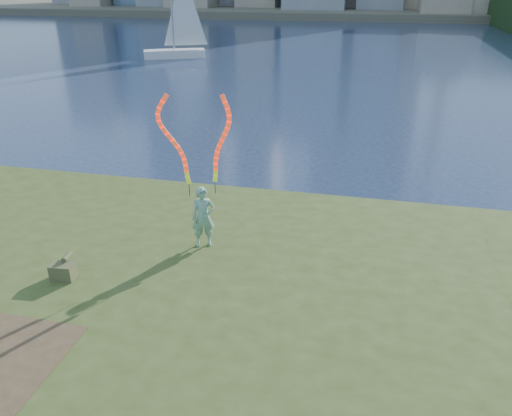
# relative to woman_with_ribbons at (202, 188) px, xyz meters

# --- Properties ---
(ground) EXTENTS (320.00, 320.00, 0.00)m
(ground) POSITION_rel_woman_with_ribbons_xyz_m (-0.48, -1.73, -2.25)
(ground) COLOR #1A2741
(ground) RESTS_ON ground
(grassy_knoll) EXTENTS (20.00, 18.00, 0.80)m
(grassy_knoll) POSITION_rel_woman_with_ribbons_xyz_m (-0.48, -4.02, -1.91)
(grassy_knoll) COLOR #364518
(grassy_knoll) RESTS_ON ground
(far_shore) EXTENTS (320.00, 40.00, 1.20)m
(far_shore) POSITION_rel_woman_with_ribbons_xyz_m (-0.48, 93.27, -1.65)
(far_shore) COLOR #4F4A3A
(far_shore) RESTS_ON ground
(woman_with_ribbons) EXTENTS (1.81, 0.85, 3.87)m
(woman_with_ribbons) POSITION_rel_woman_with_ribbons_xyz_m (0.00, 0.00, 0.00)
(woman_with_ribbons) COLOR #1D693E
(woman_with_ribbons) RESTS_ON grassy_knoll
(canvas_bag) EXTENTS (0.51, 0.57, 0.46)m
(canvas_bag) POSITION_rel_woman_with_ribbons_xyz_m (-2.43, -2.05, -1.26)
(canvas_bag) COLOR #464928
(canvas_bag) RESTS_ON grassy_knoll
(sailboat) EXTENTS (5.47, 3.67, 8.44)m
(sailboat) POSITION_rel_woman_with_ribbons_xyz_m (-13.32, 32.79, -0.80)
(sailboat) COLOR silver
(sailboat) RESTS_ON ground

